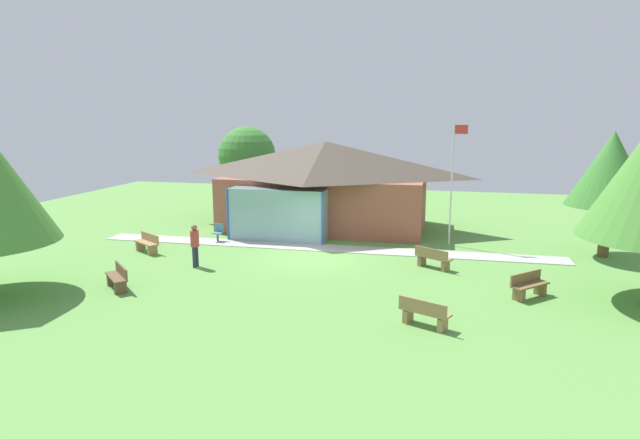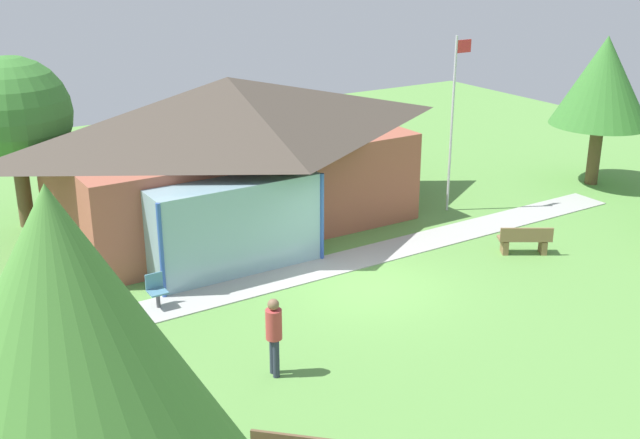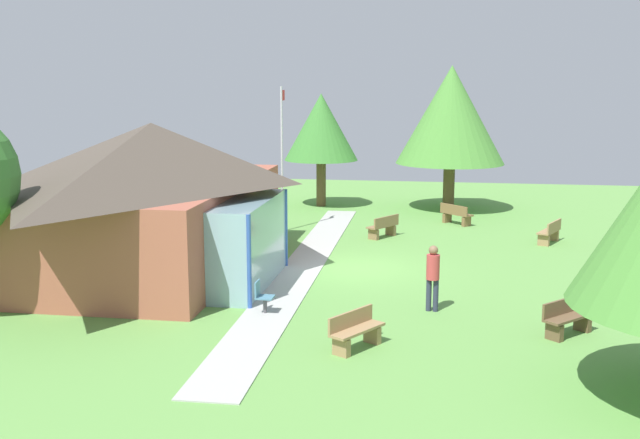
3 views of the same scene
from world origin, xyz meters
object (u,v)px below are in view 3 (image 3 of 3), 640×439
at_px(bench_mid_right, 383,227).
at_px(tree_east_hedge, 321,128).
at_px(patio_chair_west, 263,298).
at_px(flagpole, 282,152).
at_px(bench_mid_left, 356,331).
at_px(bench_front_left, 567,318).
at_px(bench_lawn_far_right, 456,215).
at_px(tree_far_east, 451,115).
at_px(visitor_strolling_lawn, 433,273).
at_px(bench_front_right, 550,233).
at_px(pavilion, 157,194).

distance_m(bench_mid_right, tree_east_hedge, 8.59).
bearing_deg(tree_east_hedge, patio_chair_west, -175.96).
bearing_deg(flagpole, bench_mid_right, -99.22).
bearing_deg(bench_mid_left, bench_front_left, 141.85).
height_order(bench_mid_right, tree_east_hedge, tree_east_hedge).
distance_m(bench_lawn_far_right, tree_far_east, 5.50).
bearing_deg(flagpole, bench_lawn_far_right, -69.61).
bearing_deg(patio_chair_west, bench_front_left, 86.62).
bearing_deg(tree_far_east, visitor_strolling_lawn, 178.16).
bearing_deg(flagpole, bench_front_left, -140.88).
distance_m(flagpole, bench_lawn_far_right, 7.81).
distance_m(bench_front_left, bench_lawn_far_right, 14.06).
height_order(bench_mid_left, visitor_strolling_lawn, visitor_strolling_lawn).
bearing_deg(bench_front_right, patio_chair_west, 165.06).
bearing_deg(patio_chair_west, pavilion, -133.53).
height_order(bench_lawn_far_right, bench_mid_left, same).
xyz_separation_m(pavilion, bench_lawn_far_right, (9.18, -9.46, -2.00)).
bearing_deg(bench_front_right, bench_mid_right, 114.33).
bearing_deg(bench_lawn_far_right, bench_mid_left, -54.24).
distance_m(bench_front_right, visitor_strolling_lawn, 10.10).
bearing_deg(bench_front_right, visitor_strolling_lawn, -179.43).
bearing_deg(bench_mid_right, bench_front_right, -58.54).
distance_m(pavilion, bench_front_left, 12.86).
bearing_deg(flagpole, tree_far_east, -46.00).
relative_size(pavilion, patio_chair_west, 13.30).
distance_m(bench_mid_right, visitor_strolling_lawn, 9.48).
bearing_deg(bench_front_left, pavilion, -67.99).
bearing_deg(pavilion, bench_mid_right, -48.17).
height_order(bench_lawn_far_right, tree_east_hedge, tree_east_hedge).
height_order(bench_mid_right, patio_chair_west, patio_chair_west).
height_order(flagpole, bench_front_right, flagpole).
height_order(bench_mid_right, visitor_strolling_lawn, visitor_strolling_lawn).
bearing_deg(tree_far_east, bench_mid_left, 173.62).
bearing_deg(visitor_strolling_lawn, bench_front_left, -16.66).
xyz_separation_m(bench_front_left, patio_chair_west, (0.49, 7.45, 0.01)).
distance_m(pavilion, bench_lawn_far_right, 13.33).
relative_size(pavilion, visitor_strolling_lawn, 6.58).
bearing_deg(flagpole, bench_front_right, -94.12).
height_order(bench_lawn_far_right, bench_mid_right, same).
height_order(bench_front_left, tree_east_hedge, tree_east_hedge).
bearing_deg(bench_front_right, bench_lawn_far_right, 70.74).
bearing_deg(bench_front_right, pavilion, 139.74).
distance_m(visitor_strolling_lawn, tree_far_east, 16.60).
bearing_deg(patio_chair_west, bench_mid_right, 167.53).
xyz_separation_m(patio_chair_west, visitor_strolling_lawn, (0.92, -4.29, 0.61)).
distance_m(flagpole, tree_far_east, 9.21).
bearing_deg(bench_front_right, tree_east_hedge, 78.57).
distance_m(tree_east_hedge, tree_far_east, 6.06).
bearing_deg(bench_mid_left, bench_lawn_far_right, -156.74).
height_order(visitor_strolling_lawn, tree_far_east, tree_far_east).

